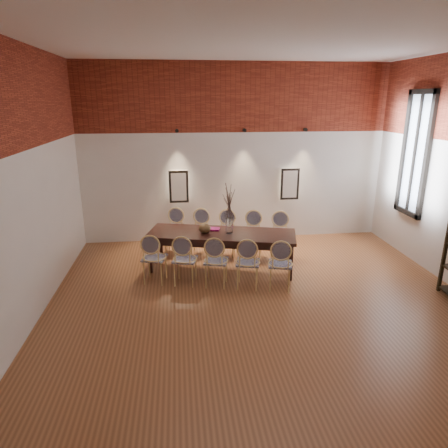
{
  "coord_description": "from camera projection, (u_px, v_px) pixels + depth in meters",
  "views": [
    {
      "loc": [
        -1.31,
        -5.57,
        3.21
      ],
      "look_at": [
        -0.51,
        1.28,
        1.05
      ],
      "focal_mm": 32.0,
      "sensor_mm": 36.0,
      "label": 1
    }
  ],
  "objects": [
    {
      "name": "chair_far_d",
      "position": [
        253.0,
        235.0,
        8.4
      ],
      "size": [
        0.53,
        0.53,
        0.94
      ],
      "primitive_type": null,
      "rotation": [
        0.0,
        0.0,
        2.9
      ],
      "color": "#E9CB7F",
      "rests_on": "floor"
    },
    {
      "name": "dining_table",
      "position": [
        222.0,
        251.0,
        7.8
      ],
      "size": [
        2.96,
        1.56,
        0.75
      ],
      "primitive_type": "cube",
      "rotation": [
        0.0,
        0.0,
        -0.24
      ],
      "color": "black",
      "rests_on": "floor"
    },
    {
      "name": "chair_near_c",
      "position": [
        216.0,
        261.0,
        7.08
      ],
      "size": [
        0.53,
        0.53,
        0.94
      ],
      "primitive_type": null,
      "rotation": [
        0.0,
        0.0,
        -0.24
      ],
      "color": "#E9CB7F",
      "rests_on": "floor"
    },
    {
      "name": "niche_right",
      "position": [
        290.0,
        184.0,
        9.4
      ],
      "size": [
        0.36,
        0.06,
        0.66
      ],
      "primitive_type": "cube",
      "color": "#FFEAC6",
      "rests_on": "wall_back"
    },
    {
      "name": "brick_band_front",
      "position": [
        424.0,
        91.0,
        2.11
      ],
      "size": [
        7.0,
        0.02,
        1.5
      ],
      "primitive_type": "cube",
      "color": "maroon",
      "rests_on": "ground"
    },
    {
      "name": "chair_near_b",
      "position": [
        185.0,
        259.0,
        7.15
      ],
      "size": [
        0.53,
        0.53,
        0.94
      ],
      "primitive_type": null,
      "rotation": [
        0.0,
        0.0,
        -0.24
      ],
      "color": "#E9CB7F",
      "rests_on": "floor"
    },
    {
      "name": "spot_fixture_left",
      "position": [
        177.0,
        131.0,
        8.72
      ],
      "size": [
        0.08,
        0.1,
        0.08
      ],
      "primitive_type": "cylinder",
      "rotation": [
        1.57,
        0.0,
        0.0
      ],
      "color": "black",
      "rests_on": "wall_back"
    },
    {
      "name": "spot_fixture_mid",
      "position": [
        245.0,
        130.0,
        8.88
      ],
      "size": [
        0.08,
        0.1,
        0.08
      ],
      "primitive_type": "cylinder",
      "rotation": [
        1.57,
        0.0,
        0.0
      ],
      "color": "black",
      "rests_on": "wall_back"
    },
    {
      "name": "ceiling",
      "position": [
        274.0,
        35.0,
        5.18
      ],
      "size": [
        7.0,
        7.0,
        0.02
      ],
      "primitive_type": "cube",
      "color": "silver",
      "rests_on": "ground"
    },
    {
      "name": "chair_far_b",
      "position": [
        200.0,
        233.0,
        8.54
      ],
      "size": [
        0.53,
        0.53,
        0.94
      ],
      "primitive_type": null,
      "rotation": [
        0.0,
        0.0,
        2.9
      ],
      "color": "#E9CB7F",
      "rests_on": "floor"
    },
    {
      "name": "vase",
      "position": [
        229.0,
        226.0,
        7.63
      ],
      "size": [
        0.14,
        0.14,
        0.3
      ],
      "primitive_type": "cylinder",
      "color": "silver",
      "rests_on": "dining_table"
    },
    {
      "name": "window_mullion",
      "position": [
        415.0,
        154.0,
        8.01
      ],
      "size": [
        0.06,
        0.06,
        2.4
      ],
      "primitive_type": "cube",
      "color": "black",
      "rests_on": "wall_right"
    },
    {
      "name": "wall_left",
      "position": [
        12.0,
        193.0,
        5.39
      ],
      "size": [
        0.1,
        7.0,
        4.0
      ],
      "primitive_type": "cube",
      "color": "silver",
      "rests_on": "ground"
    },
    {
      "name": "brick_band_back",
      "position": [
        236.0,
        97.0,
        8.71
      ],
      "size": [
        7.0,
        0.02,
        1.5
      ],
      "primitive_type": "cube",
      "color": "maroon",
      "rests_on": "ground"
    },
    {
      "name": "niche_left",
      "position": [
        179.0,
        187.0,
        9.12
      ],
      "size": [
        0.36,
        0.06,
        0.66
      ],
      "primitive_type": "cube",
      "color": "#FFEAC6",
      "rests_on": "wall_back"
    },
    {
      "name": "brick_band_left",
      "position": [
        2.0,
        96.0,
        5.02
      ],
      "size": [
        0.02,
        7.0,
        1.5
      ],
      "primitive_type": "cube",
      "color": "maroon",
      "rests_on": "ground"
    },
    {
      "name": "chair_far_c",
      "position": [
        226.0,
        234.0,
        8.47
      ],
      "size": [
        0.53,
        0.53,
        0.94
      ],
      "primitive_type": null,
      "rotation": [
        0.0,
        0.0,
        2.9
      ],
      "color": "#E9CB7F",
      "rests_on": "floor"
    },
    {
      "name": "window_glass",
      "position": [
        416.0,
        154.0,
        8.01
      ],
      "size": [
        0.02,
        0.78,
        2.38
      ],
      "primitive_type": "cube",
      "color": "silver",
      "rests_on": "wall_right"
    },
    {
      "name": "book",
      "position": [
        213.0,
        229.0,
        7.85
      ],
      "size": [
        0.3,
        0.24,
        0.03
      ],
      "primitive_type": "cube",
      "rotation": [
        0.0,
        0.0,
        -0.24
      ],
      "color": "#8A0E5B",
      "rests_on": "dining_table"
    },
    {
      "name": "chair_far_a",
      "position": [
        174.0,
        232.0,
        8.61
      ],
      "size": [
        0.53,
        0.53,
        0.94
      ],
      "primitive_type": null,
      "rotation": [
        0.0,
        0.0,
        2.9
      ],
      "color": "#E9CB7F",
      "rests_on": "floor"
    },
    {
      "name": "floor",
      "position": [
        265.0,
        310.0,
        6.38
      ],
      "size": [
        7.0,
        7.0,
        0.02
      ],
      "primitive_type": "cube",
      "color": "#955A33",
      "rests_on": "ground"
    },
    {
      "name": "wall_back",
      "position": [
        235.0,
        154.0,
        9.15
      ],
      "size": [
        7.0,
        0.1,
        4.0
      ],
      "primitive_type": "cube",
      "color": "silver",
      "rests_on": "ground"
    },
    {
      "name": "chair_near_d",
      "position": [
        248.0,
        262.0,
        7.01
      ],
      "size": [
        0.53,
        0.53,
        0.94
      ],
      "primitive_type": null,
      "rotation": [
        0.0,
        0.0,
        -0.24
      ],
      "color": "#E9CB7F",
      "rests_on": "floor"
    },
    {
      "name": "wall_front",
      "position": [
        399.0,
        308.0,
        2.42
      ],
      "size": [
        7.0,
        0.1,
        4.0
      ],
      "primitive_type": "cube",
      "color": "silver",
      "rests_on": "ground"
    },
    {
      "name": "chair_near_a",
      "position": [
        155.0,
        258.0,
        7.22
      ],
      "size": [
        0.53,
        0.53,
        0.94
      ],
      "primitive_type": null,
      "rotation": [
        0.0,
        0.0,
        -0.24
      ],
      "color": "#E9CB7F",
      "rests_on": "floor"
    },
    {
      "name": "bowl",
      "position": [
        205.0,
        228.0,
        7.65
      ],
      "size": [
        0.24,
        0.24,
        0.18
      ],
      "primitive_type": "ellipsoid",
      "color": "brown",
      "rests_on": "dining_table"
    },
    {
      "name": "dried_branches",
      "position": [
        229.0,
        203.0,
        7.49
      ],
      "size": [
        0.5,
        0.5,
        0.7
      ],
      "primitive_type": null,
      "color": "#44332B",
      "rests_on": "vase"
    },
    {
      "name": "chair_far_e",
      "position": [
        280.0,
        236.0,
        8.33
      ],
      "size": [
        0.53,
        0.53,
        0.94
      ],
      "primitive_type": null,
      "rotation": [
        0.0,
        0.0,
        2.9
      ],
      "color": "#E9CB7F",
      "rests_on": "floor"
    },
    {
      "name": "chair_near_e",
      "position": [
        280.0,
        264.0,
        6.94
      ],
      "size": [
        0.53,
        0.53,
        0.94
      ],
      "primitive_type": null,
      "rotation": [
        0.0,
        0.0,
        -0.24
      ],
      "color": "#E9CB7F",
      "rests_on": "floor"
    },
    {
      "name": "spot_fixture_right",
      "position": [
        305.0,
        130.0,
        9.04
      ],
      "size": [
        0.08,
        0.1,
        0.08
      ],
      "primitive_type": "cylinder",
      "rotation": [
        1.57,
        0.0,
        0.0
      ],
      "color": "black",
      "rests_on": "wall_back"
    },
    {
      "name": "window_frame",
      "position": [
        415.0,
        154.0,
        8.01
      ],
      "size": [
        0.08,
        0.9,
        2.5
      ],
      "primitive_type": "cube",
      "color": "black",
      "rests_on": "wall_right"
    }
  ]
}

